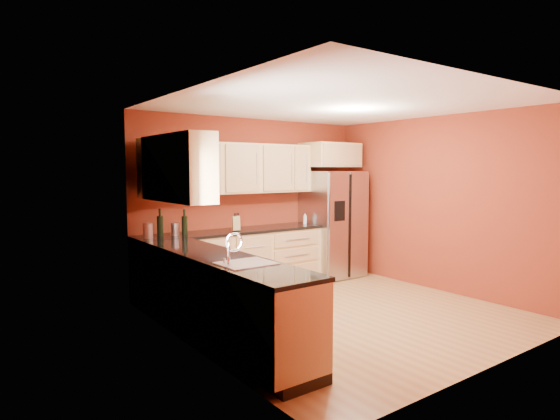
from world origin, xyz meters
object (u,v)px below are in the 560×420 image
canister_left (148,231)px  wine_bottle_a (160,222)px  soap_dispenser (305,219)px  refrigerator (332,224)px  knife_block (236,223)px

canister_left → wine_bottle_a: wine_bottle_a is taller
wine_bottle_a → soap_dispenser: (2.44, -0.06, -0.10)m
refrigerator → wine_bottle_a: bearing=177.6°
refrigerator → knife_block: 1.90m
knife_block → soap_dispenser: knife_block is taller
canister_left → soap_dispenser: size_ratio=1.14×
canister_left → wine_bottle_a: (0.21, 0.11, 0.09)m
refrigerator → wine_bottle_a: 3.01m
knife_block → soap_dispenser: 1.34m
wine_bottle_a → soap_dispenser: wine_bottle_a is taller
wine_bottle_a → soap_dispenser: 2.45m
canister_left → soap_dispenser: bearing=1.1°
soap_dispenser → refrigerator: bearing=-6.6°
canister_left → wine_bottle_a: 0.25m
refrigerator → wine_bottle_a: refrigerator is taller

